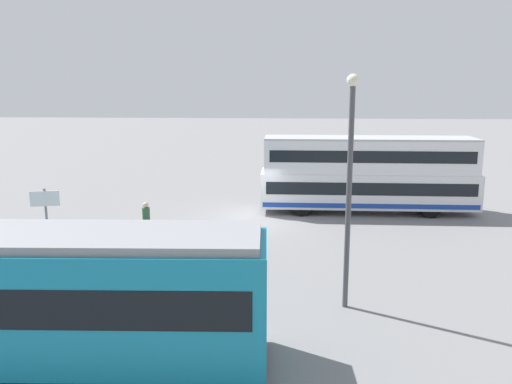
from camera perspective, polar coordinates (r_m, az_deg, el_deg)
name	(u,v)px	position (r m, az deg, el deg)	size (l,w,h in m)	color
ground_plane	(253,223)	(25.41, -0.28, -3.39)	(160.00, 160.00, 0.00)	gray
double_decker_bus	(368,174)	(27.78, 12.11, 1.89)	(11.08, 2.51, 3.94)	white
pedestrian_near_railing	(146,220)	(22.39, -11.89, -2.96)	(0.33, 0.36, 1.80)	black
pedestrian_railing	(133,230)	(22.15, -13.31, -4.01)	(7.22, 0.84, 1.08)	gray
info_sign	(45,206)	(23.01, -22.01, -1.47)	(1.14, 0.28, 2.46)	slate
street_lamp	(350,176)	(15.26, 10.18, 1.77)	(0.36, 0.36, 6.90)	#4C4C51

